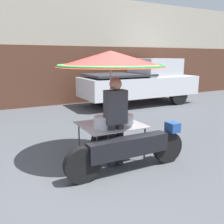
{
  "coord_description": "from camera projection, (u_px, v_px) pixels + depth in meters",
  "views": [
    {
      "loc": [
        -1.72,
        -3.44,
        1.97
      ],
      "look_at": [
        0.42,
        0.63,
        0.94
      ],
      "focal_mm": 40.0,
      "sensor_mm": 36.0,
      "label": 1
    }
  ],
  "objects": [
    {
      "name": "pickup_truck",
      "position": [
        141.0,
        82.0,
        10.38
      ],
      "size": [
        4.85,
        1.89,
        1.89
      ],
      "color": "black",
      "rests_on": "ground"
    },
    {
      "name": "vendor_person",
      "position": [
        116.0,
        118.0,
        4.44
      ],
      "size": [
        0.38,
        0.22,
        1.61
      ],
      "color": "#2D2D33",
      "rests_on": "ground"
    },
    {
      "name": "vendor_motorcycle_cart",
      "position": [
        113.0,
        76.0,
        4.54
      ],
      "size": [
        2.31,
        2.01,
        2.07
      ],
      "color": "black",
      "rests_on": "ground"
    },
    {
      "name": "ground_plane",
      "position": [
        107.0,
        177.0,
        4.18
      ],
      "size": [
        36.0,
        36.0,
        0.0
      ],
      "primitive_type": "plane",
      "color": "#4C4F54"
    },
    {
      "name": "shopfront_building",
      "position": [
        24.0,
        51.0,
        10.35
      ],
      "size": [
        28.0,
        2.06,
        4.42
      ],
      "color": "#B2A893",
      "rests_on": "ground"
    }
  ]
}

